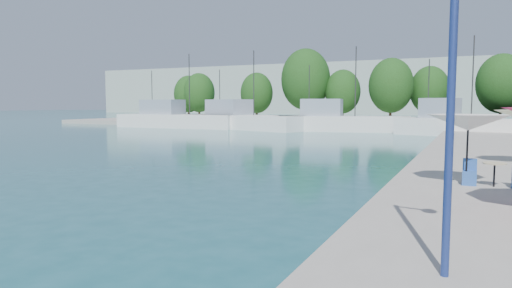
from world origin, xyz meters
The scene contains 17 objects.
quay_far centered at (-8.00, 67.00, 0.30)m, with size 90.00×16.00×0.60m, color gray.
hill_west centered at (-30.00, 160.00, 8.00)m, with size 180.00×40.00×16.00m, color #9CAAA0.
trawler_01 centered at (-27.84, 55.76, 1.07)m, with size 17.53×4.75×10.20m.
trawler_02 centered at (-18.41, 56.71, 1.07)m, with size 18.83×10.36×10.20m.
trawler_03 centered at (-5.73, 56.92, 1.07)m, with size 15.84×6.29×10.20m.
trawler_04 centered at (6.93, 54.08, 1.07)m, with size 12.36×5.84×10.20m.
tree_01 centered at (-35.65, 70.63, 4.92)m, with size 5.06×5.06×7.49m.
tree_02 centered at (-33.25, 70.17, 5.10)m, with size 5.27×5.27×7.81m.
tree_03 centered at (-21.82, 68.72, 4.91)m, with size 5.05×5.05×7.47m.
tree_04 centered at (-14.28, 69.87, 6.88)m, with size 7.35×7.35×10.88m.
tree_05 centered at (-8.81, 70.73, 5.01)m, with size 5.17×5.17×7.65m.
tree_06 centered at (-1.63, 68.70, 5.71)m, with size 5.98×5.98×8.85m.
tree_07 centered at (3.06, 72.00, 5.13)m, with size 5.30×5.30×7.85m.
tree_08 centered at (11.71, 70.31, 5.78)m, with size 6.07×6.07×8.98m.
umbrella_white centered at (8.32, 20.26, 2.61)m, with size 2.47×2.47×2.26m.
cafe_table_02 centered at (9.12, 20.43, 0.89)m, with size 1.82×0.70×0.76m.
street_lamp centered at (8.44, 11.65, 4.09)m, with size 1.03×0.37×5.03m.
Camera 1 is at (8.40, 4.46, 3.18)m, focal length 32.00 mm.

